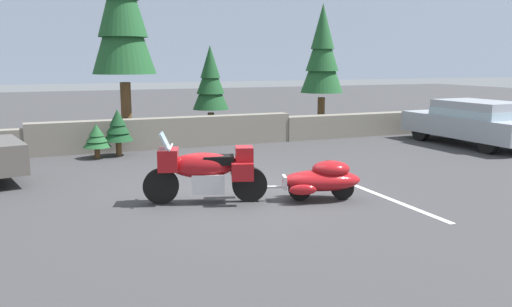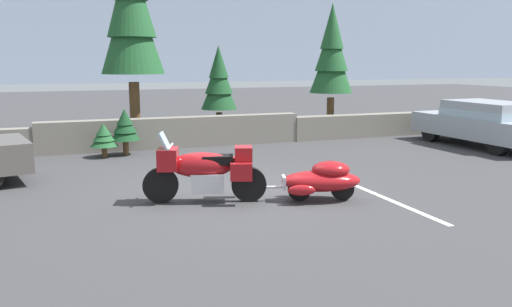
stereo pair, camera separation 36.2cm
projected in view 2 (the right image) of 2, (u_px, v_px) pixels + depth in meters
ground_plane at (234, 192)px, 10.57m from camera, size 80.00×80.00×0.00m
stone_guard_wall at (190, 133)px, 16.20m from camera, size 24.00×0.55×0.93m
distant_ridgeline at (77, 32)px, 97.92m from camera, size 240.00×80.00×16.00m
touring_motorcycle at (204, 170)px, 9.76m from camera, size 2.25×1.15×1.33m
car_shaped_trailer at (322, 179)px, 9.90m from camera, size 2.21×1.12×0.76m
sedan_at_right_edge at (484, 122)px, 16.10m from camera, size 1.95×4.55×1.41m
pine_tree_tall at (131, 7)px, 16.18m from camera, size 1.96×1.96×6.81m
pine_tree_secondary at (332, 53)px, 18.43m from camera, size 1.51×1.51×4.62m
pine_tree_far_right at (219, 81)px, 17.46m from camera, size 1.21×1.21×3.15m
pine_sapling_near at (104, 136)px, 14.36m from camera, size 0.75×0.75×0.94m
pine_sapling_farther at (125, 126)px, 14.69m from camera, size 0.83×0.83×1.30m
parking_stripe_marker at (387, 199)px, 10.07m from camera, size 0.12×3.60×0.01m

